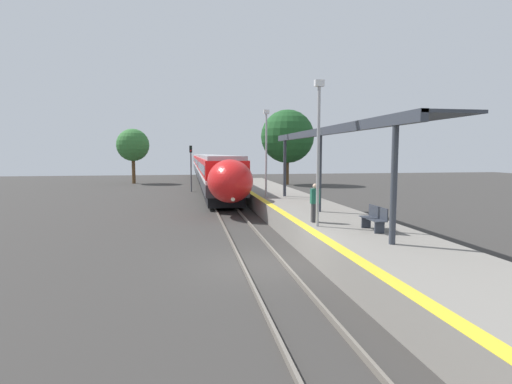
{
  "coord_description": "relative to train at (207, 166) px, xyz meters",
  "views": [
    {
      "loc": [
        -2.46,
        -13.32,
        3.86
      ],
      "look_at": [
        0.61,
        4.97,
        2.06
      ],
      "focal_mm": 28.0,
      "sensor_mm": 36.0,
      "label": 1
    }
  ],
  "objects": [
    {
      "name": "train",
      "position": [
        0.0,
        0.0,
        0.0
      ],
      "size": [
        2.91,
        65.8,
        3.69
      ],
      "color": "black",
      "rests_on": "ground_plane"
    },
    {
      "name": "lamppost_mid",
      "position": [
        2.43,
        -29.96,
        2.1
      ],
      "size": [
        0.36,
        0.2,
        5.58
      ],
      "color": "#9E9EA3",
      "rests_on": "platform_right"
    },
    {
      "name": "background_tree_right",
      "position": [
        9.54,
        -7.01,
        3.82
      ],
      "size": [
        6.53,
        6.53,
        9.21
      ],
      "color": "brown",
      "rests_on": "ground_plane"
    },
    {
      "name": "railway_signal",
      "position": [
        -2.26,
        -14.39,
        0.71
      ],
      "size": [
        0.28,
        0.28,
        4.64
      ],
      "color": "#59595E",
      "rests_on": "ground_plane"
    },
    {
      "name": "station_canopy",
      "position": [
        4.34,
        -36.6,
        2.68
      ],
      "size": [
        2.02,
        17.22,
        4.03
      ],
      "color": "#333842",
      "rests_on": "platform_right"
    },
    {
      "name": "rail_left",
      "position": [
        -0.72,
        -41.78,
        -2.04
      ],
      "size": [
        0.08,
        90.0,
        0.15
      ],
      "primitive_type": "cube",
      "color": "slate",
      "rests_on": "ground_plane"
    },
    {
      "name": "platform_bench",
      "position": [
        4.24,
        -41.54,
        -0.61
      ],
      "size": [
        0.44,
        1.44,
        0.89
      ],
      "color": "#2D333D",
      "rests_on": "platform_right"
    },
    {
      "name": "rail_right",
      "position": [
        0.72,
        -41.78,
        -2.04
      ],
      "size": [
        0.08,
        90.0,
        0.15
      ],
      "primitive_type": "cube",
      "color": "slate",
      "rests_on": "ground_plane"
    },
    {
      "name": "person_waiting",
      "position": [
        2.62,
        -39.47,
        -0.26
      ],
      "size": [
        0.36,
        0.22,
        1.6
      ],
      "color": "#333338",
      "rests_on": "platform_right"
    },
    {
      "name": "platform_right",
      "position": [
        3.77,
        -41.78,
        -1.6
      ],
      "size": [
        4.05,
        64.0,
        1.04
      ],
      "color": "gray",
      "rests_on": "ground_plane"
    },
    {
      "name": "background_tree_left",
      "position": [
        -9.49,
        -1.92,
        2.8
      ],
      "size": [
        4.12,
        4.12,
        7.0
      ],
      "color": "brown",
      "rests_on": "ground_plane"
    },
    {
      "name": "ground_plane",
      "position": [
        0.0,
        -41.78,
        -2.11
      ],
      "size": [
        120.0,
        120.0,
        0.0
      ],
      "primitive_type": "plane",
      "color": "#383533"
    },
    {
      "name": "lamppost_near",
      "position": [
        2.43,
        -40.39,
        2.1
      ],
      "size": [
        0.36,
        0.2,
        5.58
      ],
      "color": "#9E9EA3",
      "rests_on": "platform_right"
    }
  ]
}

